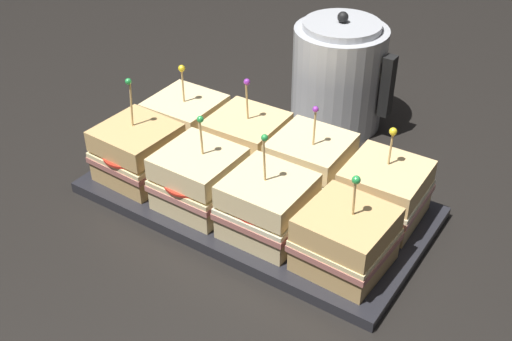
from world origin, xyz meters
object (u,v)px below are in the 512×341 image
sandwich_back_far_left (186,122)px  kettle_steel (339,75)px  sandwich_front_far_left (138,152)px  sandwich_front_center_right (268,206)px  serving_platter (256,200)px  sandwich_back_center_left (246,142)px  sandwich_back_far_right (384,192)px  sandwich_front_center_left (199,179)px  sandwich_front_far_right (345,240)px  sandwich_back_center_right (310,164)px

sandwich_back_far_left → kettle_steel: kettle_steel is taller
sandwich_front_far_left → sandwich_back_far_left: (0.00, 0.12, -0.00)m
sandwich_front_center_right → serving_platter: bearing=134.5°
serving_platter → sandwich_back_far_left: (-0.19, 0.06, 0.05)m
sandwich_front_far_left → kettle_steel: kettle_steel is taller
sandwich_back_far_left → sandwich_back_center_left: 0.13m
sandwich_front_far_left → sandwich_back_far_right: (0.38, 0.13, -0.00)m
sandwich_front_far_left → sandwich_front_center_left: sandwich_front_far_left is taller
sandwich_front_center_right → kettle_steel: 0.38m
sandwich_front_far_right → sandwich_back_center_left: size_ratio=0.92×
sandwich_back_center_right → sandwich_front_far_right: bearing=-45.1°
sandwich_front_center_right → sandwich_back_center_right: 0.13m
sandwich_front_far_right → sandwich_back_center_left: (-0.25, 0.13, 0.00)m
sandwich_front_far_left → sandwich_back_center_right: size_ratio=1.10×
sandwich_front_far_right → sandwich_back_far_right: (-0.00, 0.13, -0.00)m
sandwich_front_far_left → sandwich_front_center_left: bearing=-1.6°
serving_platter → sandwich_back_center_left: sandwich_back_center_left is taller
serving_platter → sandwich_front_center_left: size_ratio=3.46×
serving_platter → kettle_steel: 0.32m
kettle_steel → sandwich_front_far_left: bearing=-115.7°
sandwich_front_center_left → sandwich_back_center_left: 0.13m
sandwich_front_center_right → sandwich_back_far_left: bearing=153.5°
sandwich_front_center_left → sandwich_front_far_right: size_ratio=1.04×
serving_platter → sandwich_front_center_left: (-0.06, -0.07, 0.06)m
sandwich_front_center_right → sandwich_back_center_right: size_ratio=1.07×
sandwich_back_far_left → serving_platter: bearing=-18.1°
serving_platter → sandwich_back_center_left: 0.10m
sandwich_front_center_right → sandwich_front_far_right: (0.13, -0.00, -0.00)m
sandwich_front_center_right → sandwich_back_far_right: bearing=45.7°
sandwich_back_far_right → sandwich_back_center_left: bearing=-179.4°
serving_platter → sandwich_front_center_left: bearing=-133.9°
sandwich_front_far_right → sandwich_back_center_right: size_ratio=0.95×
sandwich_back_far_right → sandwich_back_far_left: bearing=-179.5°
sandwich_front_center_right → sandwich_back_center_right: (-0.00, 0.13, -0.00)m
serving_platter → sandwich_front_far_right: sandwich_front_far_right is taller
serving_platter → sandwich_front_center_right: 0.11m
sandwich_back_center_left → sandwich_back_center_right: sandwich_back_center_left is taller
sandwich_front_far_left → sandwich_front_far_right: sandwich_front_far_left is taller
sandwich_front_far_left → kettle_steel: bearing=64.3°
sandwich_front_center_right → sandwich_back_far_left: sandwich_front_center_right is taller
kettle_steel → serving_platter: bearing=-86.9°
serving_platter → sandwich_front_far_right: size_ratio=3.61×
sandwich_back_far_left → kettle_steel: bearing=54.4°
serving_platter → sandwich_back_far_right: 0.21m
sandwich_back_center_right → kettle_steel: kettle_steel is taller
sandwich_front_far_left → sandwich_front_far_right: size_ratio=1.16×
sandwich_back_center_left → sandwich_back_center_right: bearing=1.0°
sandwich_front_far_right → sandwich_back_center_right: (-0.13, 0.13, 0.00)m
sandwich_front_center_left → sandwich_back_far_left: (-0.13, 0.13, -0.00)m
sandwich_back_center_right → sandwich_back_far_right: 0.13m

